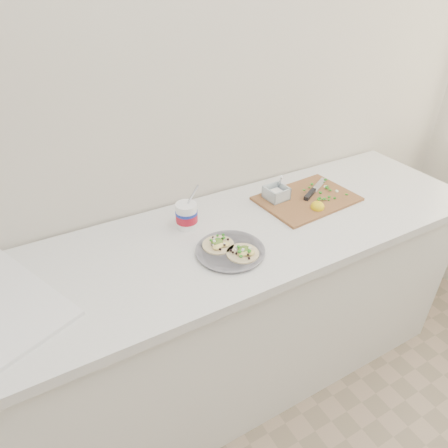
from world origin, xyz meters
TOP-DOWN VIEW (x-y plane):
  - counter at (0.00, 1.43)m, footprint 2.44×0.66m
  - taco_plate at (0.03, 1.31)m, footprint 0.26×0.26m
  - tub at (-0.03, 1.55)m, footprint 0.09×0.09m
  - cutboard at (0.52, 1.49)m, footprint 0.44×0.33m

SIDE VIEW (x-z plane):
  - counter at x=0.00m, z-range 0.00..0.90m
  - cutboard at x=0.52m, z-range 0.88..0.95m
  - taco_plate at x=0.03m, z-range 0.90..0.94m
  - tub at x=-0.03m, z-range 0.86..1.06m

